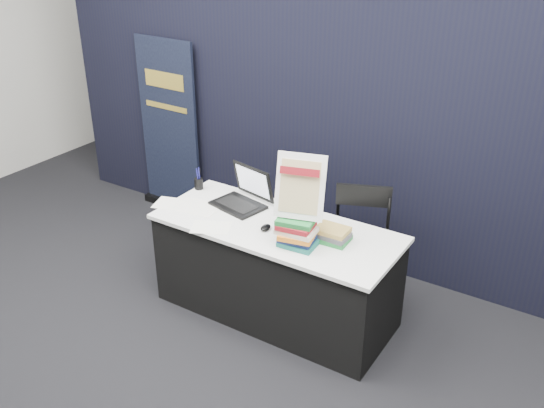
{
  "coord_description": "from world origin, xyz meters",
  "views": [
    {
      "loc": [
        2.03,
        -2.68,
        2.83
      ],
      "look_at": [
        -0.03,
        0.55,
        0.92
      ],
      "focal_mm": 40.0,
      "sensor_mm": 36.0,
      "label": 1
    }
  ],
  "objects": [
    {
      "name": "laptop",
      "position": [
        -0.41,
        0.71,
        0.82
      ],
      "size": [
        0.43,
        0.38,
        0.29
      ],
      "rotation": [
        0.0,
        0.0,
        -0.21
      ],
      "color": "black",
      "rests_on": "display_table"
    },
    {
      "name": "mouse",
      "position": [
        -0.03,
        0.46,
        0.77
      ],
      "size": [
        0.07,
        0.11,
        0.03
      ],
      "primitive_type": "ellipsoid",
      "rotation": [
        0.0,
        0.0,
        0.1
      ],
      "color": "black",
      "rests_on": "display_table"
    },
    {
      "name": "wall_back",
      "position": [
        0.0,
        4.0,
        1.75
      ],
      "size": [
        8.0,
        0.02,
        3.5
      ],
      "primitive_type": "cube",
      "color": "beige",
      "rests_on": "floor"
    },
    {
      "name": "brochure_right",
      "position": [
        -0.38,
        0.28,
        0.75
      ],
      "size": [
        0.33,
        0.3,
        0.0
      ],
      "primitive_type": "cube",
      "rotation": [
        0.0,
        0.0,
        0.47
      ],
      "color": "white",
      "rests_on": "display_table"
    },
    {
      "name": "brochure_mid",
      "position": [
        -0.66,
        0.48,
        0.75
      ],
      "size": [
        0.37,
        0.28,
        0.0
      ],
      "primitive_type": "cube",
      "rotation": [
        0.0,
        0.0,
        0.13
      ],
      "color": "white",
      "rests_on": "display_table"
    },
    {
      "name": "display_table",
      "position": [
        0.0,
        0.55,
        0.38
      ],
      "size": [
        1.8,
        0.75,
        0.75
      ],
      "color": "black",
      "rests_on": "floor"
    },
    {
      "name": "pullup_banner",
      "position": [
        -1.83,
        1.5,
        0.76
      ],
      "size": [
        0.73,
        0.12,
        1.72
      ],
      "rotation": [
        0.0,
        0.0,
        -0.02
      ],
      "color": "black",
      "rests_on": "floor"
    },
    {
      "name": "info_sign",
      "position": [
        0.26,
        0.43,
        1.17
      ],
      "size": [
        0.35,
        0.21,
        0.45
      ],
      "rotation": [
        0.0,
        0.0,
        0.28
      ],
      "color": "black",
      "rests_on": "book_stack_tall"
    },
    {
      "name": "book_stack_tall",
      "position": [
        0.26,
        0.4,
        0.85
      ],
      "size": [
        0.28,
        0.23,
        0.2
      ],
      "rotation": [
        0.0,
        0.0,
        0.17
      ],
      "color": "#185C55",
      "rests_on": "display_table"
    },
    {
      "name": "stacking_chair",
      "position": [
        0.42,
        0.93,
        0.53
      ],
      "size": [
        0.57,
        0.58,
        0.96
      ],
      "rotation": [
        0.0,
        0.0,
        0.39
      ],
      "color": "black",
      "rests_on": "floor"
    },
    {
      "name": "pen_cup",
      "position": [
        -0.86,
        0.74,
        0.8
      ],
      "size": [
        0.08,
        0.08,
        0.09
      ],
      "primitive_type": "cylinder",
      "rotation": [
        0.0,
        0.0,
        -0.22
      ],
      "color": "black",
      "rests_on": "display_table"
    },
    {
      "name": "book_stack_short",
      "position": [
        0.44,
        0.58,
        0.8
      ],
      "size": [
        0.24,
        0.19,
        0.1
      ],
      "rotation": [
        0.0,
        0.0,
        0.07
      ],
      "color": "#1F7633",
      "rests_on": "display_table"
    },
    {
      "name": "floor",
      "position": [
        0.0,
        0.0,
        0.0
      ],
      "size": [
        8.0,
        8.0,
        0.0
      ],
      "primitive_type": "plane",
      "color": "black",
      "rests_on": "ground"
    },
    {
      "name": "brochure_left",
      "position": [
        -0.85,
        0.42,
        0.75
      ],
      "size": [
        0.33,
        0.28,
        0.0
      ],
      "primitive_type": "cube",
      "rotation": [
        0.0,
        0.0,
        0.31
      ],
      "color": "white",
      "rests_on": "display_table"
    },
    {
      "name": "drape_partition",
      "position": [
        0.0,
        1.6,
        1.2
      ],
      "size": [
        6.0,
        0.08,
        2.4
      ],
      "primitive_type": "cube",
      "color": "black",
      "rests_on": "floor"
    }
  ]
}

